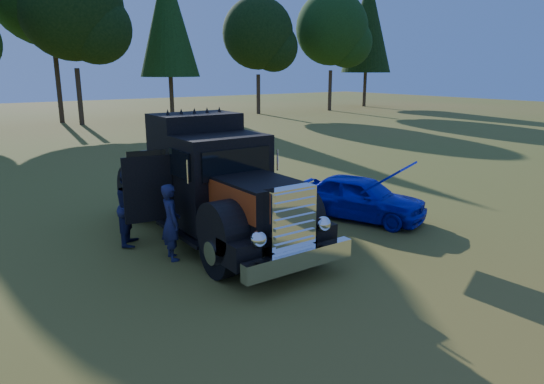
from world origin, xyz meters
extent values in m
plane|color=#4A601C|center=(0.00, 0.00, 0.00)|extent=(120.00, 120.00, 0.00)
cylinder|color=#2D2116|center=(4.00, 30.00, 2.07)|extent=(0.36, 0.36, 4.14)
sphere|color=black|center=(4.00, 30.00, 8.28)|extent=(7.36, 7.36, 7.36)
sphere|color=black|center=(5.38, 29.08, 6.90)|extent=(5.06, 5.06, 5.06)
cylinder|color=#2D2116|center=(12.00, 31.50, 2.25)|extent=(0.36, 0.36, 4.50)
cone|color=black|center=(12.00, 31.50, 8.12)|extent=(5.00, 5.00, 9.38)
cylinder|color=#2D2116|center=(20.00, 30.00, 1.80)|extent=(0.36, 0.36, 3.60)
sphere|color=black|center=(20.00, 30.00, 7.20)|extent=(6.40, 6.40, 6.40)
sphere|color=black|center=(21.20, 29.20, 6.00)|extent=(4.40, 4.40, 4.40)
cylinder|color=#2D2116|center=(28.00, 29.00, 1.98)|extent=(0.36, 0.36, 3.96)
sphere|color=black|center=(28.00, 29.00, 7.92)|extent=(7.04, 7.04, 7.04)
sphere|color=black|center=(29.32, 28.12, 6.60)|extent=(4.84, 4.84, 4.84)
cylinder|color=#2D2116|center=(35.00, 31.00, 2.43)|extent=(0.36, 0.36, 4.86)
cone|color=black|center=(35.00, 31.00, 8.78)|extent=(5.40, 5.40, 10.12)
cylinder|color=#2D2116|center=(3.11, 32.33, 2.52)|extent=(0.36, 0.36, 5.04)
sphere|color=black|center=(4.79, 31.21, 8.40)|extent=(6.16, 6.16, 6.16)
cylinder|color=black|center=(-1.17, -0.21, 0.55)|extent=(0.32, 1.10, 1.10)
cylinder|color=black|center=(0.93, -0.21, 0.55)|extent=(0.32, 1.10, 1.10)
cylinder|color=black|center=(-1.17, 4.59, 0.55)|extent=(0.32, 1.10, 1.10)
cylinder|color=black|center=(0.93, 4.59, 0.55)|extent=(0.32, 1.10, 1.10)
cylinder|color=black|center=(-0.84, 4.59, 0.55)|extent=(0.32, 1.10, 1.10)
cylinder|color=black|center=(0.60, 4.59, 0.55)|extent=(0.32, 1.10, 1.10)
cube|color=black|center=(-0.12, 2.39, 0.62)|extent=(1.60, 6.40, 0.28)
cube|color=white|center=(-0.12, -1.46, 0.55)|extent=(2.50, 0.22, 0.36)
cube|color=white|center=(-0.12, -1.16, 1.25)|extent=(1.05, 0.30, 1.30)
cube|color=black|center=(-0.12, -0.11, 1.30)|extent=(1.35, 1.80, 1.10)
cube|color=#9C3511|center=(-0.81, -0.11, 1.50)|extent=(0.02, 1.80, 0.60)
cube|color=#9C3511|center=(0.57, -0.11, 1.50)|extent=(0.02, 1.80, 0.60)
cylinder|color=black|center=(-1.07, -0.21, 0.95)|extent=(0.55, 1.24, 1.24)
cylinder|color=black|center=(0.83, -0.21, 0.95)|extent=(0.55, 1.24, 1.24)
sphere|color=white|center=(-0.90, -1.23, 1.05)|extent=(0.32, 0.32, 0.32)
sphere|color=white|center=(0.66, -1.23, 1.05)|extent=(0.32, 0.32, 0.32)
cube|color=black|center=(-0.12, 1.44, 1.55)|extent=(2.05, 1.30, 2.10)
cube|color=black|center=(-0.12, 0.77, 2.05)|extent=(1.70, 0.05, 0.65)
cube|color=black|center=(-0.12, 2.74, 1.75)|extent=(2.05, 1.30, 2.50)
cube|color=black|center=(-0.12, 4.39, 0.95)|extent=(2.00, 2.00, 0.35)
cube|color=black|center=(-1.69, 2.01, 1.45)|extent=(1.10, 0.22, 1.50)
cube|color=maroon|center=(-1.70, 2.06, 1.30)|extent=(0.84, 0.14, 0.75)
imported|color=#082EAD|center=(3.97, 1.00, 0.62)|extent=(2.73, 3.89, 1.23)
cube|color=#082EAD|center=(3.32, -0.57, 1.55)|extent=(1.56, 1.36, 0.67)
imported|color=#1F2749|center=(-1.52, 1.25, 0.85)|extent=(0.48, 0.66, 1.69)
imported|color=#1E2147|center=(-1.87, 2.69, 0.91)|extent=(1.04, 1.11, 1.82)
camera|label=1|loc=(-5.51, -8.16, 4.05)|focal=32.00mm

